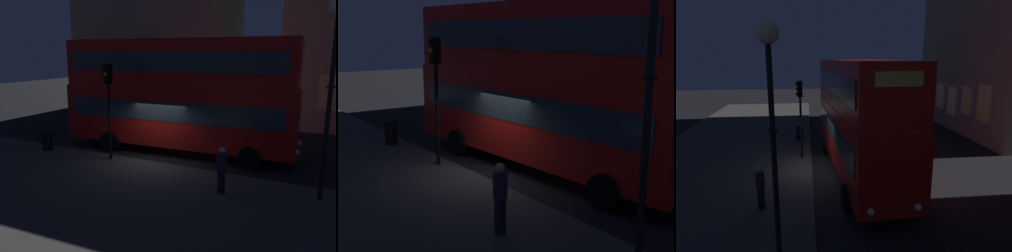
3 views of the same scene
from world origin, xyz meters
TOP-DOWN VIEW (x-y plane):
  - ground_plane at (0.00, 0.00)m, footprint 80.00×80.00m
  - double_decker_bus at (0.27, 1.65)m, footprint 11.36×3.16m
  - traffic_light_near_kerb at (-1.71, -1.10)m, footprint 0.33×0.37m
  - street_lamp at (6.94, -1.57)m, footprint 0.56×0.56m
  - pedestrian at (3.90, -2.47)m, footprint 0.32×0.32m
  - litter_bin at (-5.36, -1.26)m, footprint 0.49×0.49m

SIDE VIEW (x-z plane):
  - ground_plane at x=0.00m, z-range 0.00..0.00m
  - litter_bin at x=-5.36m, z-range 0.12..1.08m
  - pedestrian at x=3.90m, z-range 0.15..1.77m
  - double_decker_bus at x=0.27m, z-range 0.30..5.72m
  - traffic_light_near_kerb at x=-1.71m, z-range 1.03..5.24m
  - street_lamp at x=6.94m, z-range 1.75..8.00m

